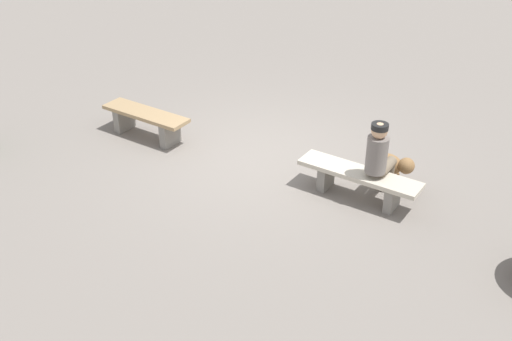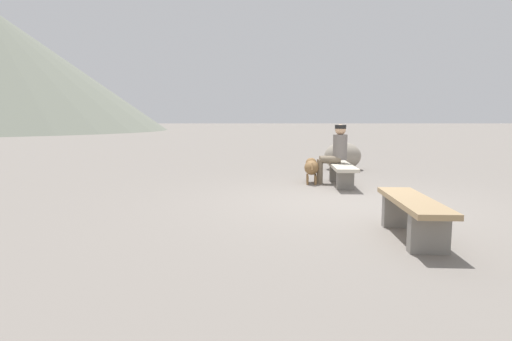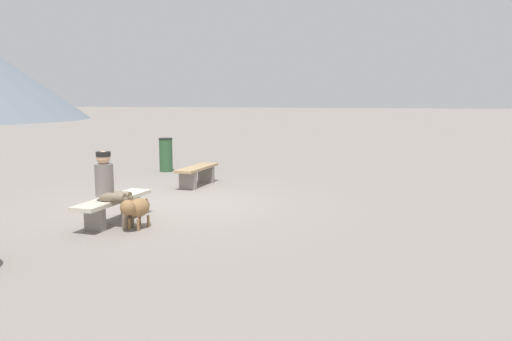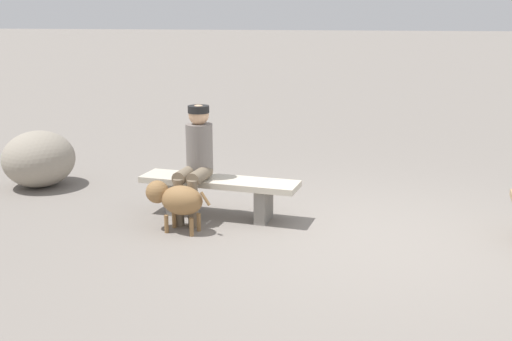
{
  "view_description": "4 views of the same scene",
  "coord_description": "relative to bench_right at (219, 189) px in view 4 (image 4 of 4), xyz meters",
  "views": [
    {
      "loc": [
        4.4,
        -7.56,
        4.85
      ],
      "look_at": [
        0.58,
        -1.12,
        0.51
      ],
      "focal_mm": 43.61,
      "sensor_mm": 36.0,
      "label": 1
    },
    {
      "loc": [
        -6.75,
        1.51,
        1.39
      ],
      "look_at": [
        0.03,
        1.48,
        0.53
      ],
      "focal_mm": 29.2,
      "sensor_mm": 36.0,
      "label": 2
    },
    {
      "loc": [
        9.26,
        4.26,
        2.11
      ],
      "look_at": [
        -0.57,
        1.57,
        0.65
      ],
      "focal_mm": 35.49,
      "sensor_mm": 36.0,
      "label": 3
    },
    {
      "loc": [
        -0.27,
        5.88,
        2.18
      ],
      "look_at": [
        1.37,
        -0.3,
        0.56
      ],
      "focal_mm": 42.42,
      "sensor_mm": 36.0,
      "label": 4
    }
  ],
  "objects": [
    {
      "name": "bench_right",
      "position": [
        0.0,
        0.0,
        0.0
      ],
      "size": [
        1.81,
        0.52,
        0.44
      ],
      "rotation": [
        0.0,
        0.0,
        -0.05
      ],
      "color": "gray",
      "rests_on": "ground"
    },
    {
      "name": "seated_person",
      "position": [
        0.23,
        0.09,
        0.4
      ],
      "size": [
        0.33,
        0.62,
        1.26
      ],
      "rotation": [
        0.0,
        0.0,
        -0.04
      ],
      "color": "slate",
      "rests_on": "ground"
    },
    {
      "name": "boulder",
      "position": [
        2.7,
        -0.6,
        0.05
      ],
      "size": [
        1.11,
        1.16,
        0.74
      ],
      "primitive_type": "ellipsoid",
      "rotation": [
        0.0,
        0.0,
        1.78
      ],
      "color": "gray",
      "rests_on": "ground"
    },
    {
      "name": "ground",
      "position": [
        -1.79,
        0.29,
        -0.35
      ],
      "size": [
        210.0,
        210.0,
        0.06
      ],
      "primitive_type": "cube",
      "color": "gray"
    },
    {
      "name": "dog",
      "position": [
        0.28,
        0.58,
        0.03
      ],
      "size": [
        0.73,
        0.35,
        0.53
      ],
      "rotation": [
        0.0,
        0.0,
        6.18
      ],
      "color": "olive",
      "rests_on": "ground"
    }
  ]
}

